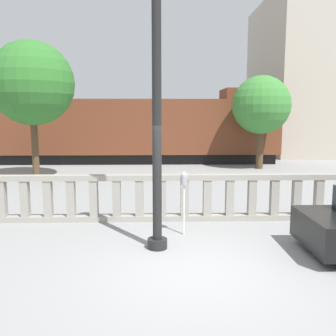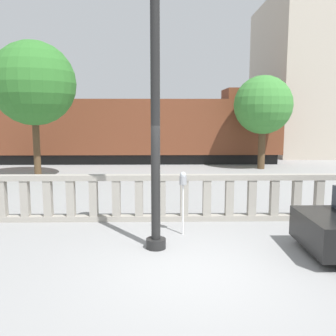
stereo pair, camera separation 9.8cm
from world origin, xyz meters
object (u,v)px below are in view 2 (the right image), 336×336
parking_meter (183,185)px  tree_left (263,105)px  lamppost (155,100)px  tree_right (34,84)px  train_far (204,126)px  train_near (99,130)px

parking_meter → tree_left: 11.48m
lamppost → tree_right: size_ratio=0.97×
parking_meter → tree_left: size_ratio=0.31×
lamppost → tree_right: tree_right is taller
parking_meter → train_far: (3.31, 25.29, 0.53)m
lamppost → tree_left: bearing=65.4°
train_near → tree_right: bearing=-106.2°
train_far → train_near: bearing=-121.0°
tree_left → tree_right: size_ratio=0.82×
train_far → tree_right: size_ratio=5.26×
train_far → lamppost: bearing=-98.5°
lamppost → train_far: size_ratio=0.19×
tree_right → train_near: bearing=73.8°
lamppost → tree_left: (5.14, 11.24, 0.18)m
train_far → tree_left: bearing=-85.3°
lamppost → train_far: (3.91, 26.17, -1.30)m
parking_meter → train_near: train_near is taller
train_far → tree_right: (-8.99, -17.92, 2.26)m
tree_left → tree_right: tree_right is taller
parking_meter → tree_right: bearing=127.6°
lamppost → parking_meter: size_ratio=3.81×
train_far → tree_left: (1.23, -14.93, 1.47)m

